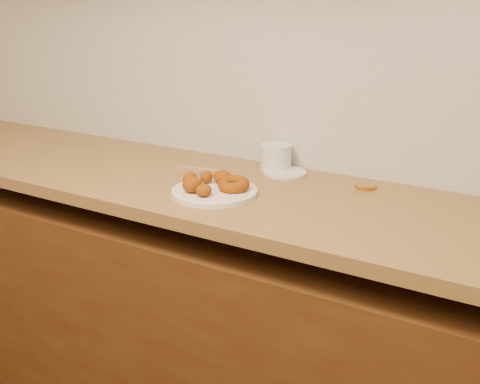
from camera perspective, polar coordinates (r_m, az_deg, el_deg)
name	(u,v)px	position (r m, az deg, el deg)	size (l,w,h in m)	color
wall_back	(365,33)	(1.82, 12.54, 15.45)	(4.00, 0.02, 2.70)	tan
base_cabinet	(310,354)	(1.86, 7.14, -16.03)	(3.60, 0.60, 0.77)	#4E3015
butcher_block	(142,174)	(1.96, -9.90, 1.80)	(2.30, 0.62, 0.04)	olive
backsplash	(360,83)	(1.82, 12.08, 10.74)	(3.60, 0.02, 0.60)	beige
donut_plate	(215,192)	(1.67, -2.60, 0.02)	(0.25, 0.25, 0.01)	white
ring_donut	(234,184)	(1.66, -0.66, 0.79)	(0.10, 0.10, 0.03)	#77360A
fried_dough_chunks	(203,181)	(1.67, -3.76, 1.08)	(0.14, 0.20, 0.05)	#77360A
plastic_tub	(276,157)	(1.91, 3.67, 3.57)	(0.10, 0.10, 0.09)	silver
tub_lid	(285,173)	(1.87, 4.60, 1.97)	(0.14, 0.14, 0.01)	silver
brass_jar_lid	(366,186)	(1.76, 12.65, 0.56)	(0.06, 0.06, 0.01)	#BC872C
wooden_utensil	(201,171)	(1.88, -4.00, 2.19)	(0.18, 0.02, 0.01)	#9E7750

